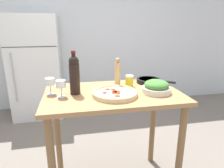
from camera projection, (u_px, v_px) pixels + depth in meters
name	position (u px, v px, depth m)	size (l,w,h in m)	color
wall_back	(89.00, 35.00, 3.59)	(6.40, 0.06, 2.60)	silver
refrigerator	(36.00, 67.00, 3.23)	(0.77, 0.63, 1.64)	white
prep_counter	(113.00, 110.00, 1.69)	(1.11, 0.68, 0.95)	#A87A4C
wine_bottle	(74.00, 74.00, 1.56)	(0.08, 0.08, 0.35)	black
wine_glass_near	(61.00, 85.00, 1.51)	(0.07, 0.07, 0.13)	silver
wine_glass_far	(50.00, 82.00, 1.57)	(0.07, 0.07, 0.13)	silver
pepper_mill	(118.00, 73.00, 1.76)	(0.05, 0.05, 0.26)	tan
salad_bowl	(156.00, 87.00, 1.62)	(0.23, 0.23, 0.11)	silver
homemade_pizza	(115.00, 93.00, 1.56)	(0.36, 0.36, 0.04)	#DBC189
salt_canister	(129.00, 81.00, 1.78)	(0.07, 0.07, 0.10)	yellow
cast_iron_skillet	(149.00, 81.00, 1.91)	(0.32, 0.28, 0.04)	black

